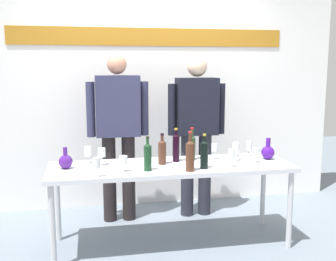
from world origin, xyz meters
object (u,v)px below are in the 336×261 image
wine_bottle_3 (162,151)px  wine_bottle_4 (204,153)px  presenter_left (118,126)px  wine_bottle_1 (176,147)px  wine_bottle_5 (190,154)px  wine_glass_left_3 (88,151)px  wine_glass_right_1 (236,149)px  presenter_right (197,125)px  wine_glass_left_0 (102,153)px  wine_glass_right_0 (232,154)px  wine_glass_right_4 (249,146)px  wine_glass_left_2 (97,163)px  wine_glass_right_2 (214,148)px  wine_bottle_2 (148,156)px  wine_glass_left_1 (123,160)px  decanter_blue_right (268,152)px  wine_bottle_0 (192,146)px  wine_glass_right_5 (235,146)px  decanter_blue_left (66,161)px  display_table (171,171)px  wine_glass_right_3 (256,152)px

wine_bottle_3 → wine_bottle_4: 0.40m
presenter_left → wine_bottle_1: presenter_left is taller
wine_bottle_1 → wine_bottle_5: bearing=-83.3°
wine_glass_left_3 → wine_glass_right_1: 1.38m
presenter_right → wine_bottle_5: bearing=-108.1°
wine_glass_left_0 → wine_glass_right_0: size_ratio=0.96×
wine_glass_right_4 → wine_glass_left_2: bearing=-161.8°
wine_glass_right_0 → wine_glass_right_4: 0.51m
wine_bottle_3 → wine_glass_right_2: bearing=10.7°
presenter_right → wine_glass_right_2: bearing=-87.3°
wine_glass_left_3 → wine_glass_right_4: bearing=-0.1°
wine_bottle_2 → wine_glass_left_1: size_ratio=2.18×
decanter_blue_right → wine_bottle_4: (-0.70, -0.23, 0.06)m
wine_glass_left_2 → presenter_left: bearing=76.1°
decanter_blue_right → wine_glass_left_1: decanter_blue_right is taller
wine_bottle_2 → wine_glass_left_1: 0.21m
wine_glass_left_2 → wine_glass_left_3: (-0.07, 0.50, -0.01)m
wine_glass_right_1 → wine_glass_left_3: bearing=172.4°
presenter_right → wine_bottle_0: size_ratio=5.59×
presenter_left → wine_bottle_0: (0.66, -0.54, -0.13)m
wine_bottle_3 → wine_glass_left_0: bearing=173.2°
presenter_left → wine_glass_right_2: 1.05m
wine_glass_right_0 → wine_glass_right_4: (0.32, 0.39, -0.01)m
wine_glass_left_2 → wine_glass_right_4: wine_glass_left_2 is taller
wine_glass_left_0 → wine_bottle_2: bearing=-35.5°
wine_bottle_1 → wine_glass_left_3: 0.82m
wine_bottle_5 → wine_glass_right_5: (0.58, 0.46, -0.04)m
wine_bottle_1 → wine_bottle_2: bearing=-137.4°
wine_bottle_2 → wine_bottle_3: wine_bottle_2 is taller
decanter_blue_right → presenter_right: 0.86m
wine_glass_right_2 → wine_bottle_2: bearing=-156.0°
wine_bottle_1 → wine_glass_left_3: wine_bottle_1 is taller
presenter_left → decanter_blue_left: bearing=-127.7°
display_table → wine_glass_left_1: bearing=-160.7°
decanter_blue_left → wine_bottle_2: wine_bottle_2 is taller
decanter_blue_right → presenter_left: size_ratio=0.12×
decanter_blue_right → presenter_right: (-0.53, 0.66, 0.18)m
wine_glass_right_1 → wine_glass_right_3: bearing=-35.2°
presenter_left → wine_glass_left_0: size_ratio=11.13×
presenter_left → presenter_right: bearing=0.0°
display_table → wine_bottle_1: wine_bottle_1 is taller
decanter_blue_right → wine_glass_right_2: size_ratio=1.34×
wine_bottle_2 → wine_glass_right_1: 0.88m
wine_glass_left_0 → wine_glass_left_2: bearing=-97.4°
wine_glass_right_5 → wine_glass_right_4: bearing=-0.2°
wine_bottle_5 → wine_bottle_3: bearing=123.1°
wine_glass_right_4 → wine_glass_right_3: bearing=-99.8°
decanter_blue_right → wine_glass_left_2: 1.66m
wine_bottle_0 → wine_bottle_2: size_ratio=1.05×
wine_bottle_3 → wine_glass_left_3: size_ratio=1.83×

